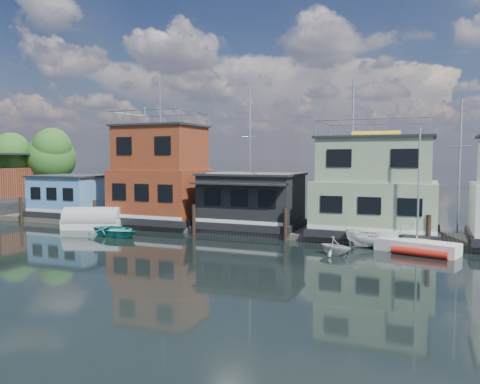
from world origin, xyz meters
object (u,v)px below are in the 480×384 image
at_px(dinghy_teal, 117,230).
at_px(tarp_runabout, 93,220).
at_px(dinghy_white, 335,246).
at_px(motorboat, 374,237).
at_px(houseboat_blue, 71,196).
at_px(houseboat_red, 161,176).
at_px(red_kayak, 419,253).
at_px(day_sailer, 417,246).
at_px(houseboat_dark, 252,200).
at_px(houseboat_green, 375,188).

xyz_separation_m(dinghy_teal, tarp_runabout, (-3.87, 2.11, 0.27)).
distance_m(dinghy_white, motorboat, 3.48).
relative_size(houseboat_blue, tarp_runabout, 1.30).
bearing_deg(tarp_runabout, dinghy_teal, -48.54).
bearing_deg(houseboat_red, dinghy_white, -21.54).
distance_m(houseboat_blue, red_kayak, 29.98).
distance_m(day_sailer, motorboat, 2.61).
distance_m(houseboat_dark, motorboat, 10.01).
height_order(houseboat_green, tarp_runabout, houseboat_green).
xyz_separation_m(houseboat_dark, tarp_runabout, (-12.11, -3.51, -1.72)).
xyz_separation_m(houseboat_dark, motorboat, (9.34, -3.15, -1.75)).
height_order(dinghy_teal, day_sailer, day_sailer).
xyz_separation_m(dinghy_white, tarp_runabout, (-19.61, 2.59, 0.15)).
height_order(dinghy_teal, tarp_runabout, tarp_runabout).
relative_size(houseboat_blue, motorboat, 1.85).
height_order(houseboat_red, dinghy_white, houseboat_red).
relative_size(houseboat_dark, red_kayak, 2.38).
distance_m(houseboat_green, dinghy_white, 6.98).
xyz_separation_m(houseboat_green, motorboat, (0.34, -3.17, -2.88)).
height_order(houseboat_dark, motorboat, houseboat_dark).
distance_m(houseboat_red, dinghy_white, 17.04).
xyz_separation_m(houseboat_green, dinghy_teal, (-17.24, -5.64, -3.12)).
relative_size(houseboat_red, tarp_runabout, 2.42).
relative_size(houseboat_green, red_kayak, 2.70).
relative_size(tarp_runabout, motorboat, 1.42).
relative_size(houseboat_green, motorboat, 2.43).
bearing_deg(dinghy_white, houseboat_red, 87.79).
relative_size(houseboat_blue, dinghy_white, 3.13).
relative_size(dinghy_teal, dinghy_white, 2.01).
bearing_deg(houseboat_blue, red_kayak, -9.10).
distance_m(houseboat_green, red_kayak, 6.53).
bearing_deg(motorboat, dinghy_white, 136.78).
bearing_deg(houseboat_red, dinghy_teal, -92.44).
bearing_deg(day_sailer, tarp_runabout, -162.22).
height_order(houseboat_blue, houseboat_red, houseboat_red).
xyz_separation_m(dinghy_teal, day_sailer, (20.12, 1.97, 0.01)).
bearing_deg(houseboat_blue, dinghy_teal, -31.34).
bearing_deg(day_sailer, houseboat_red, -172.34).
distance_m(dinghy_teal, tarp_runabout, 4.42).
height_order(tarp_runabout, red_kayak, tarp_runabout).
distance_m(houseboat_blue, houseboat_dark, 17.50).
bearing_deg(houseboat_blue, dinghy_white, -13.75).
distance_m(houseboat_red, red_kayak, 20.96).
bearing_deg(dinghy_teal, red_kayak, -71.46).
bearing_deg(day_sailer, dinghy_teal, -156.29).
bearing_deg(day_sailer, dinghy_white, -132.67).
bearing_deg(houseboat_dark, houseboat_red, 179.86).
relative_size(red_kayak, motorboat, 0.90).
relative_size(houseboat_dark, dinghy_white, 3.62).
bearing_deg(dinghy_teal, houseboat_blue, 74.63).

